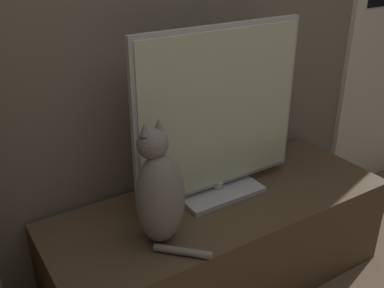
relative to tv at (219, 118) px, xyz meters
The scene contains 3 objects.
tv_stand 0.57m from the tv, 110.78° to the right, with size 1.50×0.56×0.43m.
tv is the anchor object (origin of this frame).
cat 0.43m from the tv, 156.93° to the right, with size 0.21×0.30×0.47m.
Camera 1 is at (-0.97, -0.40, 1.48)m, focal length 42.00 mm.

